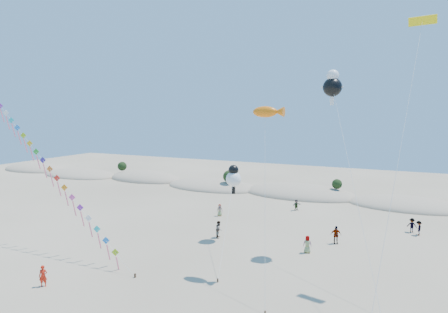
{
  "coord_description": "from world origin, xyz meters",
  "views": [
    {
      "loc": [
        14.24,
        -15.68,
        13.66
      ],
      "look_at": [
        0.54,
        14.0,
        9.79
      ],
      "focal_mm": 30.0,
      "sensor_mm": 36.0,
      "label": 1
    }
  ],
  "objects_px": {
    "parafoil_kite": "(421,28)",
    "flyer_foreground": "(43,276)",
    "kite_train": "(27,141)",
    "fish_kite": "(268,112)"
  },
  "relations": [
    {
      "from": "flyer_foreground",
      "to": "kite_train",
      "type": "bearing_deg",
      "value": 110.59
    },
    {
      "from": "kite_train",
      "to": "parafoil_kite",
      "type": "relative_size",
      "value": 1.51
    },
    {
      "from": "kite_train",
      "to": "flyer_foreground",
      "type": "distance_m",
      "value": 16.67
    },
    {
      "from": "kite_train",
      "to": "flyer_foreground",
      "type": "bearing_deg",
      "value": -35.16
    },
    {
      "from": "parafoil_kite",
      "to": "flyer_foreground",
      "type": "xyz_separation_m",
      "value": [
        -26.03,
        -13.01,
        -19.08
      ]
    },
    {
      "from": "fish_kite",
      "to": "parafoil_kite",
      "type": "distance_m",
      "value": 12.99
    },
    {
      "from": "kite_train",
      "to": "fish_kite",
      "type": "bearing_deg",
      "value": 5.71
    },
    {
      "from": "fish_kite",
      "to": "kite_train",
      "type": "bearing_deg",
      "value": -174.29
    },
    {
      "from": "fish_kite",
      "to": "flyer_foreground",
      "type": "height_order",
      "value": "fish_kite"
    },
    {
      "from": "parafoil_kite",
      "to": "flyer_foreground",
      "type": "relative_size",
      "value": 12.3
    }
  ]
}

